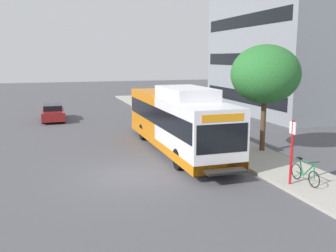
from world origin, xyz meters
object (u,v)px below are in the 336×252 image
object	(u,v)px
bus_stop_sign_pole	(292,148)
bicycle_parked	(305,173)
transit_bus	(177,121)
street_tree_near_stop	(265,74)
parked_car_far_lane	(53,112)

from	to	relation	value
bus_stop_sign_pole	bicycle_parked	size ratio (longest dim) A/B	1.48
bicycle_parked	transit_bus	bearing A→B (deg)	111.93
bicycle_parked	bus_stop_sign_pole	bearing A→B (deg)	172.46
transit_bus	street_tree_near_stop	world-z (taller)	street_tree_near_stop
street_tree_near_stop	parked_car_far_lane	size ratio (longest dim) A/B	1.27
bicycle_parked	parked_car_far_lane	bearing A→B (deg)	114.87
transit_bus	bus_stop_sign_pole	world-z (taller)	transit_bus
transit_bus	street_tree_near_stop	size ratio (longest dim) A/B	2.14
transit_bus	bicycle_parked	xyz separation A→B (m)	(2.94, -7.30, -1.14)
bicycle_parked	parked_car_far_lane	xyz separation A→B (m)	(-9.37, 20.21, 0.10)
street_tree_near_stop	parked_car_far_lane	distance (m)	18.65
bus_stop_sign_pole	street_tree_near_stop	size ratio (longest dim) A/B	0.46
bus_stop_sign_pole	bicycle_parked	xyz separation A→B (m)	(0.64, -0.08, -1.09)
parked_car_far_lane	street_tree_near_stop	bearing A→B (deg)	-54.13
street_tree_near_stop	bus_stop_sign_pole	bearing A→B (deg)	-110.65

